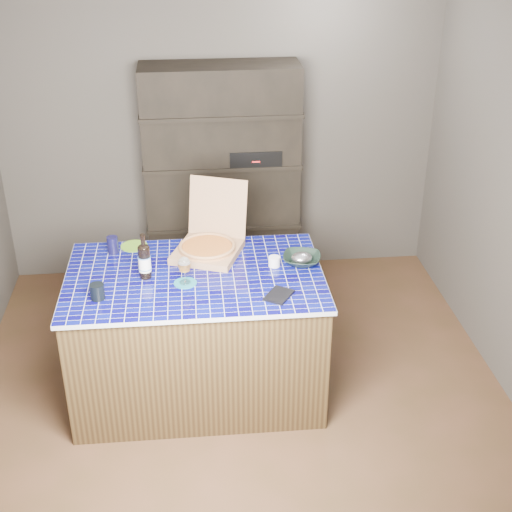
{
  "coord_description": "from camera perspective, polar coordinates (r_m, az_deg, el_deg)",
  "views": [
    {
      "loc": [
        -0.28,
        -3.75,
        2.99
      ],
      "look_at": [
        0.11,
        0.0,
        1.0
      ],
      "focal_mm": 50.0,
      "sensor_mm": 36.0,
      "label": 1
    }
  ],
  "objects": [
    {
      "name": "shelving_unit",
      "position": [
        5.69,
        -2.69,
        6.22
      ],
      "size": [
        1.2,
        0.41,
        1.8
      ],
      "color": "black",
      "rests_on": "floor"
    },
    {
      "name": "green_trivet",
      "position": [
        4.75,
        -9.73,
        0.8
      ],
      "size": [
        0.18,
        0.18,
        0.01
      ],
      "primitive_type": "cylinder",
      "color": "#67A924",
      "rests_on": "kitchen_island"
    },
    {
      "name": "kitchen_island",
      "position": [
        4.59,
        -4.72,
        -6.19
      ],
      "size": [
        1.58,
        1.01,
        0.86
      ],
      "rotation": [
        0.0,
        0.0,
        -0.01
      ],
      "color": "#4C391E",
      "rests_on": "floor"
    },
    {
      "name": "bowl",
      "position": [
        4.47,
        3.68,
        -0.26
      ],
      "size": [
        0.28,
        0.28,
        0.06
      ],
      "primitive_type": "imported",
      "rotation": [
        0.0,
        0.0,
        -0.23
      ],
      "color": "black",
      "rests_on": "kitchen_island"
    },
    {
      "name": "white_jar",
      "position": [
        4.44,
        1.47,
        -0.43
      ],
      "size": [
        0.07,
        0.07,
        0.06
      ],
      "primitive_type": "cylinder",
      "color": "white",
      "rests_on": "kitchen_island"
    },
    {
      "name": "foil_contents",
      "position": [
        4.47,
        3.68,
        -0.13
      ],
      "size": [
        0.14,
        0.11,
        0.06
      ],
      "primitive_type": "ellipsoid",
      "color": "#A7A6B1",
      "rests_on": "bowl"
    },
    {
      "name": "teal_trivet",
      "position": [
        4.28,
        -5.68,
        -2.16
      ],
      "size": [
        0.14,
        0.14,
        0.01
      ],
      "primitive_type": "cylinder",
      "color": "#197183",
      "rests_on": "kitchen_island"
    },
    {
      "name": "navy_cup",
      "position": [
        4.67,
        -11.39,
        0.88
      ],
      "size": [
        0.07,
        0.07,
        0.11
      ],
      "primitive_type": "cylinder",
      "color": "black",
      "rests_on": "kitchen_island"
    },
    {
      "name": "dvd_case",
      "position": [
        4.13,
        1.85,
        -3.15
      ],
      "size": [
        0.2,
        0.22,
        0.01
      ],
      "primitive_type": "cube",
      "rotation": [
        0.0,
        0.0,
        -0.58
      ],
      "color": "black",
      "rests_on": "kitchen_island"
    },
    {
      "name": "tumbler",
      "position": [
        4.18,
        -12.58,
        -2.79
      ],
      "size": [
        0.08,
        0.08,
        0.09
      ],
      "primitive_type": "cylinder",
      "color": "black",
      "rests_on": "kitchen_island"
    },
    {
      "name": "wine_glass",
      "position": [
        4.22,
        -5.75,
        -0.76
      ],
      "size": [
        0.08,
        0.08,
        0.17
      ],
      "color": "white",
      "rests_on": "teal_trivet"
    },
    {
      "name": "pizza_box",
      "position": [
        4.58,
        -3.83,
        0.9
      ],
      "size": [
        0.54,
        0.59,
        0.43
      ],
      "rotation": [
        0.0,
        0.0,
        -0.37
      ],
      "color": "#97784E",
      "rests_on": "kitchen_island"
    },
    {
      "name": "room",
      "position": [
        4.15,
        -1.55,
        2.93
      ],
      "size": [
        3.5,
        3.5,
        3.5
      ],
      "color": "brown",
      "rests_on": "ground"
    },
    {
      "name": "mead_bottle",
      "position": [
        4.32,
        -8.91,
        -0.38
      ],
      "size": [
        0.08,
        0.08,
        0.29
      ],
      "color": "black",
      "rests_on": "kitchen_island"
    }
  ]
}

